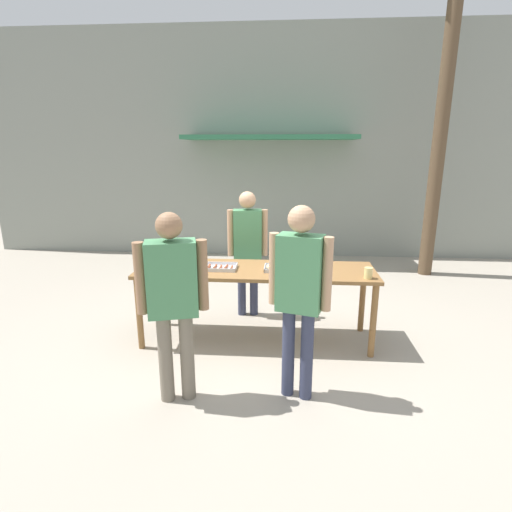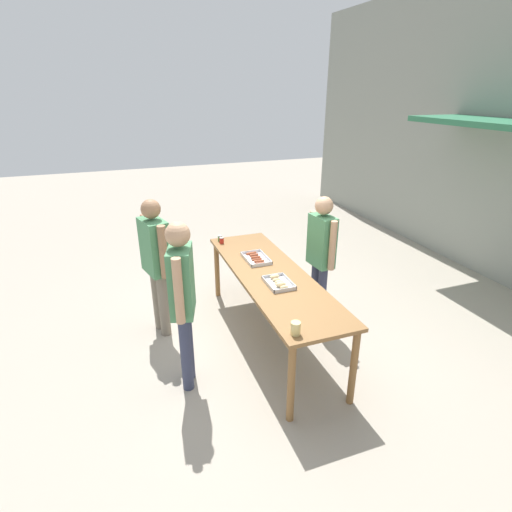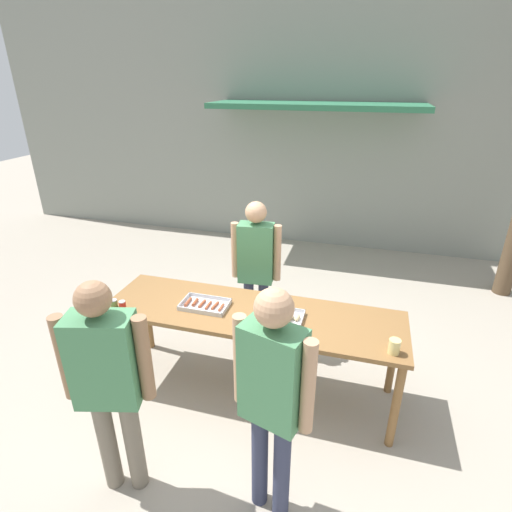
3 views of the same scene
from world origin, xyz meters
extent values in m
plane|color=#A39989|center=(0.00, 0.00, 0.00)|extent=(24.00, 24.00, 0.00)
cube|color=gray|center=(0.00, 4.00, 2.25)|extent=(12.00, 0.12, 4.50)
cube|color=#2D704C|center=(0.00, 3.45, 2.40)|extent=(3.20, 1.00, 0.08)
cube|color=brown|center=(0.00, 0.00, 0.86)|extent=(2.70, 0.77, 0.04)
cylinder|color=brown|center=(-1.28, -0.32, 0.42)|extent=(0.07, 0.07, 0.84)
cylinder|color=brown|center=(1.28, -0.32, 0.42)|extent=(0.07, 0.07, 0.84)
cylinder|color=brown|center=(-1.28, 0.32, 0.42)|extent=(0.07, 0.07, 0.84)
cylinder|color=brown|center=(1.28, 0.32, 0.42)|extent=(0.07, 0.07, 0.84)
cube|color=silver|center=(-0.44, -0.03, 0.88)|extent=(0.43, 0.27, 0.01)
cube|color=silver|center=(-0.44, -0.16, 0.90)|extent=(0.43, 0.01, 0.03)
cube|color=silver|center=(-0.44, 0.10, 0.90)|extent=(0.43, 0.01, 0.03)
cube|color=silver|center=(-0.65, -0.03, 0.90)|extent=(0.01, 0.27, 0.03)
cube|color=silver|center=(-0.22, -0.03, 0.90)|extent=(0.01, 0.27, 0.03)
cylinder|color=#A34C2D|center=(-0.60, -0.03, 0.90)|extent=(0.03, 0.14, 0.03)
cylinder|color=#A34C2D|center=(-0.54, -0.02, 0.90)|extent=(0.03, 0.11, 0.03)
cylinder|color=#A34C2D|center=(-0.47, -0.02, 0.90)|extent=(0.03, 0.12, 0.03)
cylinder|color=#A34C2D|center=(-0.40, -0.03, 0.90)|extent=(0.03, 0.13, 0.02)
cylinder|color=#A34C2D|center=(-0.34, -0.02, 0.90)|extent=(0.04, 0.13, 0.03)
cylinder|color=#A34C2D|center=(-0.28, -0.04, 0.90)|extent=(0.02, 0.11, 0.02)
cube|color=silver|center=(0.28, -0.03, 0.88)|extent=(0.37, 0.26, 0.01)
cube|color=silver|center=(0.28, -0.16, 0.90)|extent=(0.37, 0.01, 0.03)
cube|color=silver|center=(0.28, 0.10, 0.90)|extent=(0.37, 0.01, 0.03)
cube|color=silver|center=(0.10, -0.03, 0.90)|extent=(0.01, 0.26, 0.03)
cube|color=silver|center=(0.46, -0.03, 0.90)|extent=(0.01, 0.26, 0.03)
ellipsoid|color=#D6B77F|center=(0.15, -0.02, 0.91)|extent=(0.07, 0.11, 0.05)
ellipsoid|color=#D6B77F|center=(0.22, -0.03, 0.90)|extent=(0.06, 0.10, 0.03)
ellipsoid|color=#D6B77F|center=(0.28, -0.03, 0.90)|extent=(0.06, 0.10, 0.04)
ellipsoid|color=#D6B77F|center=(0.35, -0.03, 0.91)|extent=(0.08, 0.12, 0.05)
ellipsoid|color=#D6B77F|center=(0.42, -0.02, 0.91)|extent=(0.05, 0.10, 0.04)
cylinder|color=#567A38|center=(-1.22, -0.28, 0.91)|extent=(0.06, 0.06, 0.08)
cylinder|color=#B2B2B7|center=(-1.22, -0.28, 0.96)|extent=(0.06, 0.06, 0.01)
cylinder|color=#B22319|center=(-1.13, -0.28, 0.91)|extent=(0.06, 0.06, 0.08)
cylinder|color=#B2B2B7|center=(-1.13, -0.28, 0.96)|extent=(0.06, 0.06, 0.01)
cylinder|color=#DBC67A|center=(1.20, -0.26, 0.94)|extent=(0.09, 0.09, 0.12)
cylinder|color=#333851|center=(-0.25, 0.72, 0.40)|extent=(0.11, 0.11, 0.80)
cylinder|color=#333851|center=(-0.08, 0.73, 0.40)|extent=(0.11, 0.11, 0.80)
cube|color=#478456|center=(-0.16, 0.72, 1.12)|extent=(0.38, 0.23, 0.64)
sphere|color=tan|center=(-0.16, 0.72, 1.57)|extent=(0.22, 0.22, 0.22)
cylinder|color=tan|center=(-0.39, 0.70, 1.14)|extent=(0.08, 0.08, 0.61)
cylinder|color=tan|center=(0.06, 0.75, 1.14)|extent=(0.08, 0.08, 0.61)
cylinder|color=#756B5B|center=(-0.53, -1.19, 0.41)|extent=(0.13, 0.13, 0.82)
cylinder|color=#756B5B|center=(-0.71, -1.24, 0.41)|extent=(0.13, 0.13, 0.82)
cube|color=#478456|center=(-0.62, -1.22, 1.14)|extent=(0.46, 0.33, 0.65)
sphere|color=#936B4C|center=(-0.62, -1.22, 1.60)|extent=(0.22, 0.22, 0.22)
cylinder|color=#936B4C|center=(-0.37, -1.15, 1.16)|extent=(0.09, 0.09, 0.62)
cylinder|color=#936B4C|center=(-0.86, -1.28, 1.16)|extent=(0.09, 0.09, 0.62)
cylinder|color=#333851|center=(0.54, -1.12, 0.42)|extent=(0.11, 0.11, 0.84)
cylinder|color=#333851|center=(0.37, -1.07, 0.42)|extent=(0.11, 0.11, 0.84)
cube|color=#478456|center=(0.46, -1.10, 1.18)|extent=(0.42, 0.31, 0.67)
sphere|color=tan|center=(0.46, -1.10, 1.64)|extent=(0.23, 0.23, 0.23)
cylinder|color=tan|center=(0.68, -1.16, 1.19)|extent=(0.09, 0.09, 0.63)
cylinder|color=tan|center=(0.23, -1.03, 1.19)|extent=(0.09, 0.09, 0.63)
camera|label=1|loc=(0.33, -4.34, 2.20)|focal=28.00mm
camera|label=2|loc=(3.83, -1.58, 2.85)|focal=28.00mm
camera|label=3|loc=(0.87, -2.92, 2.80)|focal=28.00mm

